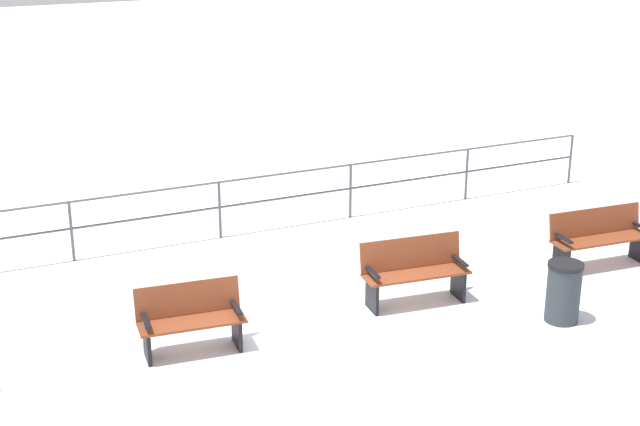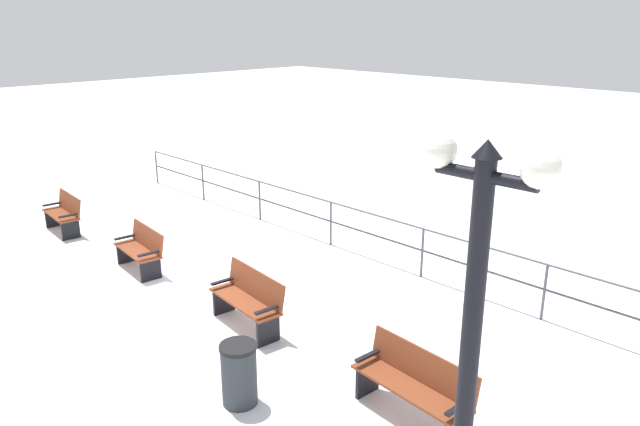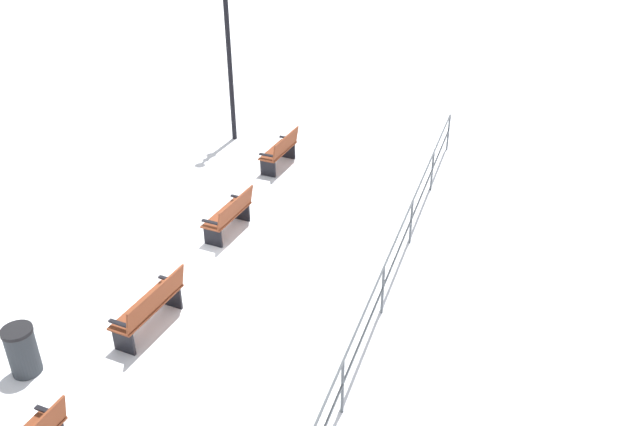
% 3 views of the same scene
% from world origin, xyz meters
% --- Properties ---
extents(ground_plane, '(80.00, 80.00, 0.00)m').
position_xyz_m(ground_plane, '(0.00, 0.00, 0.00)').
color(ground_plane, white).
rests_on(ground_plane, ground).
extents(bench_nearest, '(0.63, 1.42, 0.92)m').
position_xyz_m(bench_nearest, '(0.04, -5.10, 0.48)').
color(bench_nearest, brown).
rests_on(bench_nearest, ground).
extents(bench_second, '(0.66, 1.43, 0.90)m').
position_xyz_m(bench_second, '(-0.10, -1.69, 0.46)').
color(bench_second, brown).
rests_on(bench_second, ground).
extents(bench_third, '(0.68, 1.62, 0.96)m').
position_xyz_m(bench_third, '(-0.18, 1.71, 0.50)').
color(bench_third, brown).
rests_on(bench_third, ground).
extents(bench_fourth, '(0.63, 1.72, 0.92)m').
position_xyz_m(bench_fourth, '(-0.16, 5.11, 0.50)').
color(bench_fourth, brown).
rests_on(bench_fourth, ground).
extents(lamppost_middle, '(0.25, 0.97, 4.20)m').
position_xyz_m(lamppost_middle, '(1.97, 7.06, 2.72)').
color(lamppost_middle, black).
rests_on(lamppost_middle, ground).
extents(waterfront_railing, '(0.05, 15.20, 1.03)m').
position_xyz_m(waterfront_railing, '(-3.89, 0.00, 0.71)').
color(waterfront_railing, '#4C5156').
rests_on(waterfront_railing, ground).
extents(trash_bin, '(0.50, 0.50, 0.87)m').
position_xyz_m(trash_bin, '(1.23, 3.29, 0.44)').
color(trash_bin, '#2D3338').
rests_on(trash_bin, ground).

